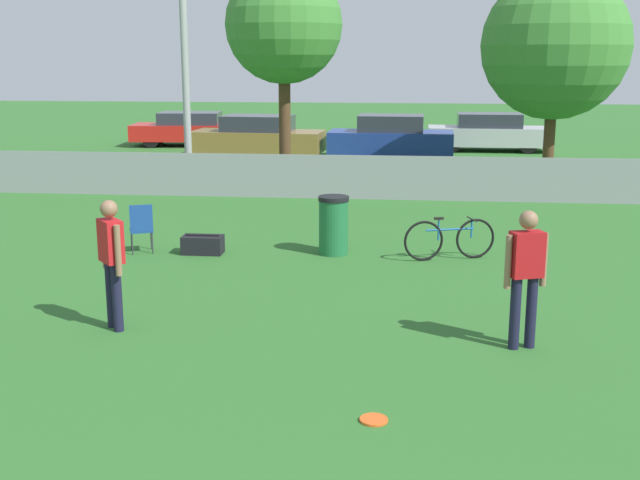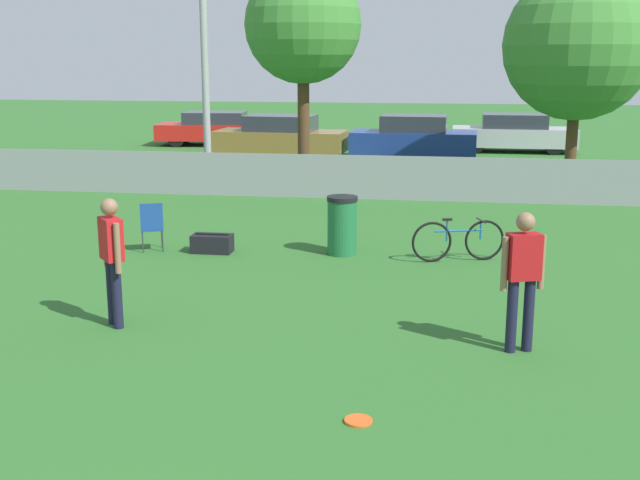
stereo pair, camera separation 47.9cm
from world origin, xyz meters
name	(u,v)px [view 2 (the right image)]	position (x,y,z in m)	size (l,w,h in m)	color
fence_backline	(355,177)	(0.00, 18.00, 0.55)	(27.94, 0.07, 1.21)	gray
tree_near_pole	(303,26)	(-1.63, 19.96, 4.28)	(3.12, 3.12, 5.87)	#4C331E
tree_far_right	(578,46)	(5.74, 21.81, 3.77)	(4.13, 4.13, 5.85)	#4C331E
player_thrower_red	(112,253)	(-2.08, 7.89, 1.00)	(0.42, 0.44, 1.72)	#191933
player_defender_red	(523,272)	(3.13, 7.74, 1.00)	(0.52, 0.34, 1.72)	#191933
frisbee_disc	(358,421)	(1.41, 5.52, 0.01)	(0.28, 0.28, 0.03)	#E5591E
folding_chair_sideline	(152,224)	(-3.06, 11.96, 0.50)	(0.52, 0.52, 0.91)	#333338
bicycle_sideline	(458,240)	(2.46, 12.08, 0.37)	(1.60, 0.60, 0.77)	black
trash_bin	(342,225)	(0.40, 12.26, 0.53)	(0.55, 0.55, 1.06)	#1E6638
gear_bag_sideline	(212,243)	(-1.96, 12.04, 0.16)	(0.73, 0.40, 0.35)	black
parked_car_red	(215,128)	(-6.87, 29.50, 0.67)	(4.70, 2.20, 1.33)	black
parked_car_tan	(281,137)	(-3.54, 26.24, 0.70)	(4.71, 2.15, 1.46)	black
parked_car_blue	(414,138)	(1.14, 26.25, 0.72)	(4.35, 1.93, 1.51)	black
parked_car_silver	(514,133)	(4.75, 28.94, 0.69)	(4.52, 1.80, 1.40)	black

